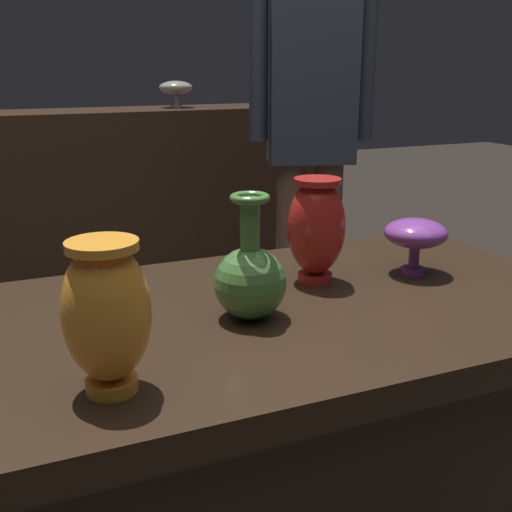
% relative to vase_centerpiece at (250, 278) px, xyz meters
% --- Properties ---
extents(display_plinth, '(1.20, 0.64, 0.80)m').
position_rel_vase_centerpiece_xyz_m(display_plinth, '(0.03, 0.03, -0.46)').
color(display_plinth, black).
rests_on(display_plinth, ground_plane).
extents(back_display_shelf, '(2.60, 0.40, 0.99)m').
position_rel_vase_centerpiece_xyz_m(back_display_shelf, '(0.03, 2.23, -0.37)').
color(back_display_shelf, '#382619').
rests_on(back_display_shelf, ground_plane).
extents(vase_centerpiece, '(0.12, 0.12, 0.21)m').
position_rel_vase_centerpiece_xyz_m(vase_centerpiece, '(0.00, 0.00, 0.00)').
color(vase_centerpiece, '#477A38').
rests_on(vase_centerpiece, display_plinth).
extents(vase_tall_behind, '(0.11, 0.11, 0.20)m').
position_rel_vase_centerpiece_xyz_m(vase_tall_behind, '(0.19, 0.12, 0.04)').
color(vase_tall_behind, red).
rests_on(vase_tall_behind, display_plinth).
extents(vase_left_accent, '(0.13, 0.13, 0.11)m').
position_rel_vase_centerpiece_xyz_m(vase_left_accent, '(0.39, 0.09, 0.01)').
color(vase_left_accent, '#7A388E').
rests_on(vase_left_accent, display_plinth).
extents(vase_right_accent, '(0.11, 0.11, 0.20)m').
position_rel_vase_centerpiece_xyz_m(vase_right_accent, '(-0.26, -0.16, 0.04)').
color(vase_right_accent, orange).
rests_on(vase_right_accent, display_plinth).
extents(shelf_vase_right, '(0.17, 0.17, 0.13)m').
position_rel_vase_centerpiece_xyz_m(shelf_vase_right, '(0.55, 2.25, 0.21)').
color(shelf_vase_right, gray).
rests_on(shelf_vase_right, back_display_shelf).
extents(shelf_vase_far_right, '(0.11, 0.11, 0.20)m').
position_rel_vase_centerpiece_xyz_m(shelf_vase_far_right, '(1.07, 2.18, 0.18)').
color(shelf_vase_far_right, silver).
rests_on(shelf_vase_far_right, back_display_shelf).
extents(visitor_near_right, '(0.45, 0.27, 1.70)m').
position_rel_vase_centerpiece_xyz_m(visitor_near_right, '(0.79, 1.27, 0.14)').
color(visitor_near_right, brown).
rests_on(visitor_near_right, ground_plane).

